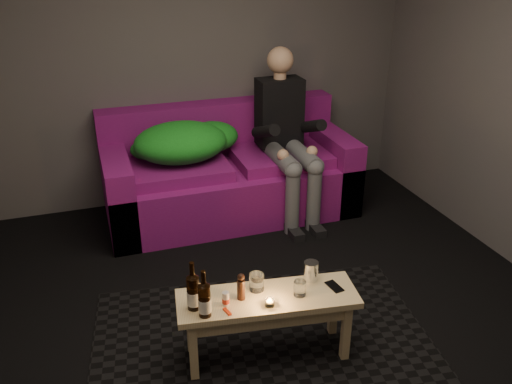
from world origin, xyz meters
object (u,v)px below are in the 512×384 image
at_px(beer_bottle_a, 193,292).
at_px(beer_bottle_b, 204,299).
at_px(sofa, 228,175).
at_px(coffee_table, 268,307).
at_px(person, 286,132).
at_px(steel_cup, 311,271).

bearing_deg(beer_bottle_a, beer_bottle_b, -62.00).
xyz_separation_m(sofa, coffee_table, (-0.32, -1.97, 0.01)).
bearing_deg(beer_bottle_b, beer_bottle_a, 118.00).
relative_size(person, coffee_table, 1.35).
distance_m(sofa, steel_cup, 1.89).
height_order(beer_bottle_a, beer_bottle_b, beer_bottle_a).
bearing_deg(person, steel_cup, -106.38).
distance_m(beer_bottle_a, steel_cup, 0.73).
distance_m(coffee_table, beer_bottle_b, 0.43).
bearing_deg(sofa, steel_cup, -90.44).
xyz_separation_m(person, coffee_table, (-0.80, -1.79, -0.41)).
relative_size(sofa, coffee_table, 2.03).
height_order(person, beer_bottle_a, person).
xyz_separation_m(person, steel_cup, (-0.50, -1.71, -0.27)).
xyz_separation_m(sofa, beer_bottle_b, (-0.70, -2.02, 0.19)).
height_order(person, beer_bottle_b, person).
relative_size(sofa, beer_bottle_b, 7.72).
bearing_deg(sofa, beer_bottle_a, -110.93).
height_order(person, coffee_table, person).
distance_m(person, steel_cup, 1.80).
relative_size(coffee_table, beer_bottle_a, 3.65).
height_order(sofa, beer_bottle_b, sofa).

